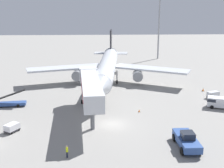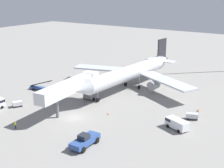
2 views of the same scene
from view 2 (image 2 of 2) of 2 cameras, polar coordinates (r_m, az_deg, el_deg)
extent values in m
plane|color=gray|center=(70.11, -6.89, -6.13)|extent=(300.00, 300.00, 0.00)
cylinder|color=silver|center=(87.09, 3.02, 2.03)|extent=(7.13, 33.75, 4.08)
cone|color=silver|center=(73.29, -5.58, -0.99)|extent=(4.34, 4.32, 4.00)
cone|color=silver|center=(103.34, 9.48, 4.43)|extent=(4.42, 6.50, 3.87)
cube|color=#232328|center=(101.26, 9.15, 6.36)|extent=(0.80, 4.86, 6.53)
cube|color=silver|center=(100.46, 10.14, 4.14)|extent=(5.20, 3.96, 0.24)
cube|color=silver|center=(102.81, 7.75, 4.56)|extent=(5.20, 3.96, 0.24)
cube|color=silver|center=(84.08, 9.99, 0.57)|extent=(19.05, 12.98, 0.44)
cube|color=silver|center=(95.69, -1.27, 2.88)|extent=(19.53, 10.10, 0.44)
cylinder|color=gray|center=(85.01, 7.65, -0.19)|extent=(2.72, 3.39, 2.44)
cylinder|color=gray|center=(93.19, -0.22, 1.53)|extent=(2.72, 3.39, 2.44)
cylinder|color=gray|center=(78.10, -2.63, -1.90)|extent=(0.28, 0.28, 3.06)
cylinder|color=black|center=(78.62, -2.61, -2.95)|extent=(0.45, 1.13, 1.10)
cylinder|color=gray|center=(88.17, 4.99, 0.31)|extent=(0.28, 0.28, 3.06)
cylinder|color=black|center=(88.63, 4.96, -0.63)|extent=(0.45, 1.13, 1.10)
cylinder|color=gray|center=(90.73, 2.53, 0.85)|extent=(0.28, 0.28, 3.06)
cylinder|color=black|center=(91.17, 2.52, -0.07)|extent=(0.45, 1.13, 1.10)
cube|color=silver|center=(71.43, -8.34, -0.70)|extent=(4.47, 18.72, 2.70)
cube|color=red|center=(72.32, -9.31, -0.52)|extent=(1.28, 15.52, 0.44)
cube|color=silver|center=(79.14, -4.06, 1.23)|extent=(3.66, 3.07, 2.84)
cube|color=#232833|center=(80.13, -3.57, 1.62)|extent=(3.31, 0.50, 0.90)
cube|color=slate|center=(79.68, -4.25, -1.24)|extent=(2.69, 2.00, 4.13)
cylinder|color=black|center=(81.10, -5.06, -2.47)|extent=(0.36, 0.82, 0.80)
cylinder|color=black|center=(79.63, -3.35, -2.81)|extent=(0.36, 0.82, 0.80)
cylinder|color=slate|center=(69.91, -10.04, -4.34)|extent=(0.70, 0.70, 4.53)
cube|color=#2D4C8E|center=(57.65, -4.97, -10.34)|extent=(2.54, 6.53, 1.00)
cube|color=#232833|center=(56.99, -5.19, -9.62)|extent=(1.74, 1.83, 0.90)
cylinder|color=black|center=(55.79, -5.32, -11.93)|extent=(0.42, 1.11, 1.10)
cylinder|color=black|center=(57.08, -7.20, -11.28)|extent=(0.42, 1.11, 1.10)
cylinder|color=black|center=(58.76, -2.78, -10.27)|extent=(0.42, 1.11, 1.10)
cylinder|color=black|center=(59.99, -4.62, -9.70)|extent=(0.42, 1.11, 1.10)
cube|color=#2D4C8E|center=(89.60, -12.84, -0.79)|extent=(7.35, 2.49, 0.55)
cube|color=black|center=(89.14, -12.91, 0.15)|extent=(7.30, 1.77, 2.49)
cylinder|color=black|center=(88.96, -11.43, -1.02)|extent=(0.62, 0.29, 0.60)
cylinder|color=black|center=(87.80, -12.05, -1.30)|extent=(0.62, 0.29, 0.60)
cylinder|color=black|center=(91.58, -13.58, -0.63)|extent=(0.62, 0.29, 0.60)
cylinder|color=black|center=(90.46, -14.20, -0.90)|extent=(0.62, 0.29, 0.60)
cube|color=white|center=(65.21, 11.86, -7.12)|extent=(5.36, 3.83, 1.79)
cube|color=#1E232D|center=(66.12, 10.84, -6.33)|extent=(2.27, 2.56, 0.57)
cylinder|color=black|center=(65.87, 10.24, -7.57)|extent=(0.77, 0.61, 0.68)
cylinder|color=black|center=(67.18, 11.48, -7.13)|extent=(0.77, 0.61, 0.68)
cylinder|color=black|center=(63.95, 12.16, -8.48)|extent=(0.77, 0.61, 0.68)
cylinder|color=black|center=(65.30, 13.40, -8.01)|extent=(0.77, 0.61, 0.68)
cylinder|color=black|center=(79.05, -19.57, -4.03)|extent=(0.42, 0.70, 0.68)
cube|color=#38383D|center=(70.84, 14.43, -6.07)|extent=(2.80, 2.09, 0.22)
cube|color=silver|center=(70.60, 14.47, -5.62)|extent=(2.80, 2.09, 1.00)
cylinder|color=black|center=(71.47, 15.12, -6.01)|extent=(0.38, 0.24, 0.36)
cylinder|color=black|center=(70.41, 15.16, -6.38)|extent=(0.38, 0.24, 0.36)
cylinder|color=black|center=(71.36, 13.70, -5.93)|extent=(0.38, 0.24, 0.36)
cylinder|color=black|center=(70.30, 13.72, -6.30)|extent=(0.38, 0.24, 0.36)
cube|color=#38383D|center=(79.07, -16.96, -3.80)|extent=(2.38, 2.65, 0.22)
cube|color=silver|center=(78.88, -16.99, -3.41)|extent=(2.38, 2.65, 0.92)
cylinder|color=black|center=(78.41, -17.43, -4.11)|extent=(0.29, 0.37, 0.36)
cylinder|color=black|center=(79.63, -17.58, -3.79)|extent=(0.29, 0.37, 0.36)
cylinder|color=black|center=(78.60, -16.31, -3.95)|extent=(0.29, 0.37, 0.36)
cylinder|color=black|center=(79.82, -16.48, -3.64)|extent=(0.29, 0.37, 0.36)
cylinder|color=#1E2333|center=(67.21, -17.29, -7.53)|extent=(0.31, 0.31, 0.80)
cylinder|color=#D8EA19|center=(66.92, -17.34, -6.97)|extent=(0.42, 0.42, 0.63)
sphere|color=tan|center=(66.74, -17.37, -6.63)|extent=(0.22, 0.22, 0.22)
cube|color=black|center=(71.18, -0.75, -5.62)|extent=(0.35, 0.35, 0.03)
cone|color=orange|center=(71.08, -0.75, -5.42)|extent=(0.29, 0.29, 0.51)
cube|color=black|center=(75.63, 15.49, -4.86)|extent=(0.48, 0.48, 0.03)
cone|color=orange|center=(75.50, 15.51, -4.61)|extent=(0.41, 0.41, 0.71)
camera|label=1|loc=(44.93, -52.89, -0.21)|focal=48.14mm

